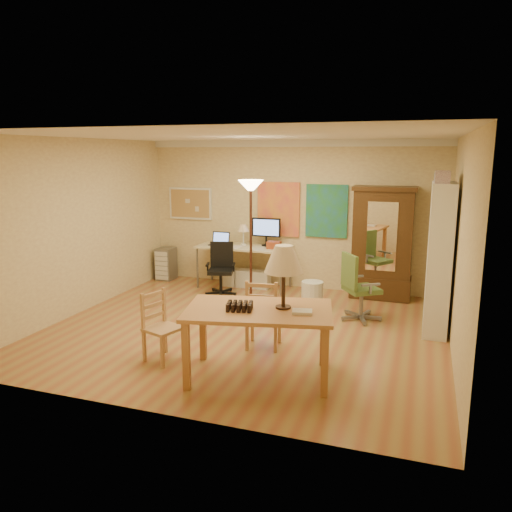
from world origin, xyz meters
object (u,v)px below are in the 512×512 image
(computer_desk, at_px, (247,262))
(bookshelf, at_px, (439,259))
(armoire, at_px, (382,250))
(dining_table, at_px, (268,295))
(office_chair_black, at_px, (221,281))
(office_chair_green, at_px, (359,302))

(computer_desk, height_order, bookshelf, bookshelf)
(armoire, distance_m, bookshelf, 1.71)
(computer_desk, distance_m, armoire, 2.47)
(dining_table, bearing_deg, computer_desk, 113.35)
(armoire, bearing_deg, dining_table, -104.21)
(dining_table, distance_m, office_chair_black, 3.49)
(office_chair_black, distance_m, bookshelf, 3.74)
(office_chair_green, bearing_deg, computer_desk, 151.20)
(computer_desk, xyz_separation_m, bookshelf, (3.32, -1.38, 0.56))
(dining_table, relative_size, computer_desk, 1.02)
(computer_desk, xyz_separation_m, office_chair_black, (-0.26, -0.62, -0.23))
(computer_desk, distance_m, bookshelf, 3.64)
(computer_desk, bearing_deg, office_chair_black, -112.80)
(dining_table, distance_m, bookshelf, 2.80)
(computer_desk, bearing_deg, armoire, 1.87)
(office_chair_black, bearing_deg, bookshelf, -12.06)
(computer_desk, xyz_separation_m, armoire, (2.44, 0.08, 0.36))
(dining_table, xyz_separation_m, office_chair_black, (-1.78, 2.92, -0.70))
(dining_table, xyz_separation_m, office_chair_green, (0.72, 2.30, -0.68))
(computer_desk, distance_m, office_chair_green, 2.57)
(bookshelf, bearing_deg, armoire, 121.04)
(computer_desk, relative_size, bookshelf, 0.83)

